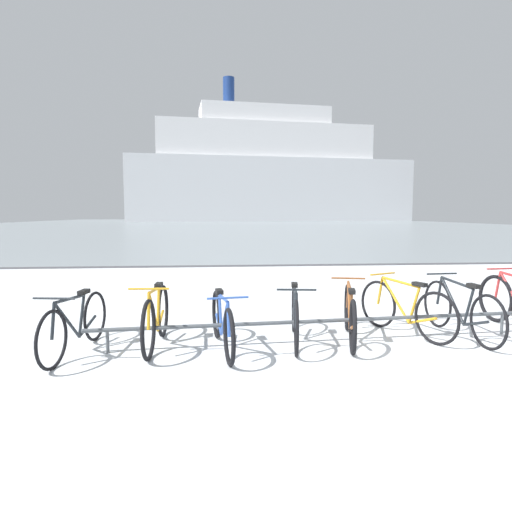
{
  "coord_description": "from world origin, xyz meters",
  "views": [
    {
      "loc": [
        -2.45,
        -3.69,
        1.66
      ],
      "look_at": [
        -1.71,
        4.99,
        0.8
      ],
      "focal_mm": 30.73,
      "sensor_mm": 36.0,
      "label": 1
    }
  ],
  "objects_px": {
    "bicycle_3": "(295,315)",
    "bicycle_5": "(405,309)",
    "bicycle_0": "(75,325)",
    "bicycle_4": "(350,315)",
    "bicycle_2": "(222,323)",
    "ferry_ship": "(268,175)",
    "bicycle_6": "(460,310)",
    "bicycle_1": "(156,318)"
  },
  "relations": [
    {
      "from": "bicycle_1",
      "to": "bicycle_5",
      "type": "xyz_separation_m",
      "value": [
        3.29,
        0.27,
        -0.0
      ]
    },
    {
      "from": "ferry_ship",
      "to": "bicycle_2",
      "type": "bearing_deg",
      "value": -96.81
    },
    {
      "from": "bicycle_0",
      "to": "bicycle_5",
      "type": "distance_m",
      "value": 4.23
    },
    {
      "from": "bicycle_2",
      "to": "bicycle_0",
      "type": "bearing_deg",
      "value": 179.21
    },
    {
      "from": "bicycle_0",
      "to": "ferry_ship",
      "type": "relative_size",
      "value": 0.03
    },
    {
      "from": "bicycle_2",
      "to": "bicycle_4",
      "type": "bearing_deg",
      "value": 8.53
    },
    {
      "from": "bicycle_3",
      "to": "bicycle_6",
      "type": "distance_m",
      "value": 2.25
    },
    {
      "from": "bicycle_1",
      "to": "bicycle_0",
      "type": "bearing_deg",
      "value": -169.73
    },
    {
      "from": "bicycle_2",
      "to": "bicycle_5",
      "type": "relative_size",
      "value": 1.1
    },
    {
      "from": "bicycle_5",
      "to": "bicycle_6",
      "type": "xyz_separation_m",
      "value": [
        0.7,
        -0.15,
        0.0
      ]
    },
    {
      "from": "bicycle_1",
      "to": "bicycle_6",
      "type": "height_order",
      "value": "bicycle_1"
    },
    {
      "from": "bicycle_4",
      "to": "bicycle_2",
      "type": "bearing_deg",
      "value": -171.47
    },
    {
      "from": "bicycle_2",
      "to": "bicycle_3",
      "type": "relative_size",
      "value": 1.0
    },
    {
      "from": "bicycle_5",
      "to": "bicycle_2",
      "type": "bearing_deg",
      "value": -169.55
    },
    {
      "from": "bicycle_1",
      "to": "bicycle_3",
      "type": "height_order",
      "value": "bicycle_1"
    },
    {
      "from": "bicycle_3",
      "to": "bicycle_6",
      "type": "relative_size",
      "value": 0.97
    },
    {
      "from": "bicycle_0",
      "to": "bicycle_4",
      "type": "distance_m",
      "value": 3.38
    },
    {
      "from": "bicycle_0",
      "to": "bicycle_4",
      "type": "xyz_separation_m",
      "value": [
        3.38,
        0.22,
        -0.0
      ]
    },
    {
      "from": "bicycle_3",
      "to": "bicycle_5",
      "type": "height_order",
      "value": "bicycle_5"
    },
    {
      "from": "bicycle_3",
      "to": "ferry_ship",
      "type": "xyz_separation_m",
      "value": [
        9.35,
        85.83,
        9.24
      ]
    },
    {
      "from": "bicycle_5",
      "to": "bicycle_4",
      "type": "bearing_deg",
      "value": -165.79
    },
    {
      "from": "bicycle_5",
      "to": "ferry_ship",
      "type": "height_order",
      "value": "ferry_ship"
    },
    {
      "from": "bicycle_1",
      "to": "bicycle_2",
      "type": "height_order",
      "value": "bicycle_1"
    },
    {
      "from": "bicycle_0",
      "to": "ferry_ship",
      "type": "bearing_deg",
      "value": 82.06
    },
    {
      "from": "bicycle_3",
      "to": "bicycle_4",
      "type": "distance_m",
      "value": 0.72
    },
    {
      "from": "bicycle_6",
      "to": "bicycle_4",
      "type": "bearing_deg",
      "value": -177.78
    },
    {
      "from": "bicycle_4",
      "to": "bicycle_5",
      "type": "distance_m",
      "value": 0.85
    },
    {
      "from": "bicycle_2",
      "to": "bicycle_4",
      "type": "height_order",
      "value": "bicycle_4"
    },
    {
      "from": "bicycle_5",
      "to": "bicycle_6",
      "type": "height_order",
      "value": "bicycle_6"
    },
    {
      "from": "bicycle_1",
      "to": "bicycle_6",
      "type": "xyz_separation_m",
      "value": [
        3.99,
        0.12,
        -0.0
      ]
    },
    {
      "from": "bicycle_2",
      "to": "bicycle_6",
      "type": "height_order",
      "value": "bicycle_6"
    },
    {
      "from": "bicycle_2",
      "to": "bicycle_3",
      "type": "distance_m",
      "value": 0.96
    },
    {
      "from": "ferry_ship",
      "to": "bicycle_5",
      "type": "bearing_deg",
      "value": -95.21
    },
    {
      "from": "bicycle_1",
      "to": "ferry_ship",
      "type": "xyz_separation_m",
      "value": [
        11.09,
        85.87,
        9.22
      ]
    },
    {
      "from": "bicycle_0",
      "to": "bicycle_4",
      "type": "relative_size",
      "value": 1.0
    },
    {
      "from": "bicycle_4",
      "to": "ferry_ship",
      "type": "relative_size",
      "value": 0.03
    },
    {
      "from": "bicycle_2",
      "to": "ferry_ship",
      "type": "xyz_separation_m",
      "value": [
        10.28,
        86.06,
        9.25
      ]
    },
    {
      "from": "bicycle_0",
      "to": "ferry_ship",
      "type": "xyz_separation_m",
      "value": [
        12.01,
        86.04,
        9.24
      ]
    },
    {
      "from": "bicycle_4",
      "to": "bicycle_6",
      "type": "relative_size",
      "value": 0.97
    },
    {
      "from": "bicycle_4",
      "to": "bicycle_6",
      "type": "bearing_deg",
      "value": 2.22
    },
    {
      "from": "bicycle_2",
      "to": "bicycle_4",
      "type": "distance_m",
      "value": 1.67
    },
    {
      "from": "bicycle_0",
      "to": "bicycle_5",
      "type": "xyz_separation_m",
      "value": [
        4.2,
        0.43,
        0.02
      ]
    }
  ]
}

